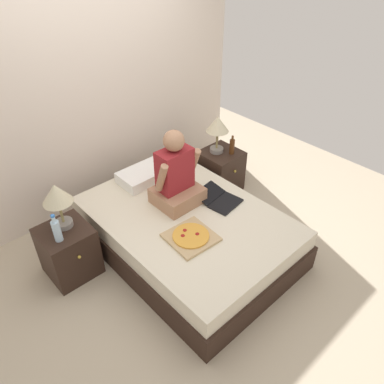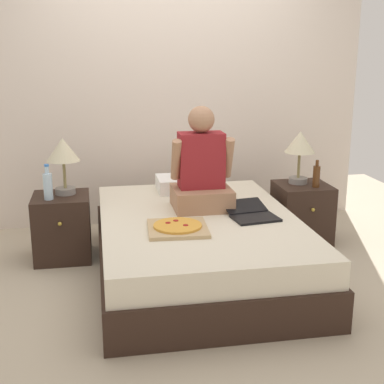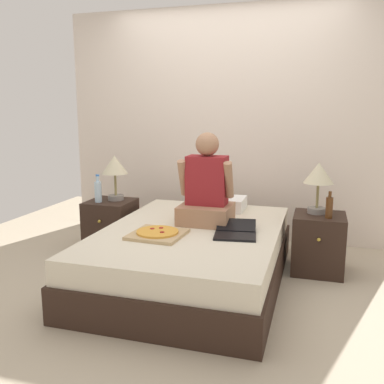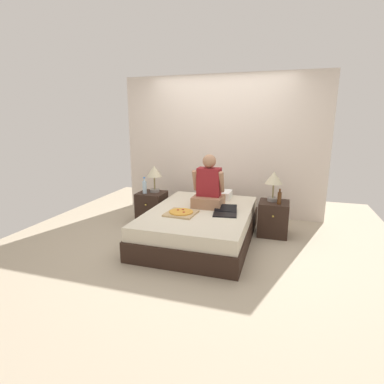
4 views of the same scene
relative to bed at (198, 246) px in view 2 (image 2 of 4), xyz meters
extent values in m
plane|color=tan|center=(0.00, 0.00, -0.22)|extent=(5.67, 5.67, 0.00)
cube|color=beige|center=(0.00, 1.39, 1.03)|extent=(3.67, 0.12, 2.50)
cube|color=black|center=(0.00, 0.00, -0.09)|extent=(1.46, 2.06, 0.27)
cube|color=beige|center=(0.00, 0.00, 0.14)|extent=(1.41, 2.00, 0.19)
cube|color=black|center=(-1.01, 0.52, 0.04)|extent=(0.44, 0.44, 0.52)
sphere|color=gold|center=(-1.01, 0.28, 0.14)|extent=(0.03, 0.03, 0.03)
cylinder|color=gray|center=(-0.97, 0.57, 0.32)|extent=(0.16, 0.16, 0.05)
cylinder|color=olive|center=(-0.97, 0.57, 0.46)|extent=(0.02, 0.02, 0.22)
cone|color=beige|center=(-0.97, 0.57, 0.66)|extent=(0.26, 0.26, 0.18)
cylinder|color=silver|center=(-1.09, 0.43, 0.40)|extent=(0.07, 0.07, 0.20)
cylinder|color=silver|center=(-1.09, 0.43, 0.53)|extent=(0.03, 0.03, 0.06)
cylinder|color=blue|center=(-1.09, 0.43, 0.56)|extent=(0.04, 0.04, 0.02)
cube|color=black|center=(1.01, 0.52, 0.04)|extent=(0.44, 0.44, 0.52)
sphere|color=gold|center=(1.01, 0.28, 0.14)|extent=(0.03, 0.03, 0.03)
cylinder|color=gray|center=(0.98, 0.57, 0.32)|extent=(0.16, 0.16, 0.05)
cylinder|color=olive|center=(0.98, 0.57, 0.46)|extent=(0.02, 0.02, 0.22)
cone|color=beige|center=(0.98, 0.57, 0.66)|extent=(0.26, 0.26, 0.18)
cylinder|color=#512D14|center=(1.08, 0.42, 0.39)|extent=(0.06, 0.06, 0.18)
cylinder|color=#512D14|center=(1.08, 0.42, 0.50)|extent=(0.03, 0.03, 0.05)
cube|color=white|center=(0.05, 0.75, 0.29)|extent=(0.52, 0.34, 0.12)
cube|color=#A37556|center=(0.07, 0.21, 0.31)|extent=(0.44, 0.40, 0.16)
cube|color=maroon|center=(0.07, 0.24, 0.60)|extent=(0.34, 0.20, 0.42)
sphere|color=#A37556|center=(0.07, 0.24, 0.91)|extent=(0.20, 0.20, 0.20)
cylinder|color=#A37556|center=(-0.13, 0.19, 0.62)|extent=(0.07, 0.18, 0.32)
cylinder|color=#A37556|center=(0.27, 0.19, 0.62)|extent=(0.07, 0.18, 0.32)
cube|color=black|center=(0.39, -0.15, 0.24)|extent=(0.35, 0.26, 0.02)
cube|color=black|center=(0.36, 0.06, 0.27)|extent=(0.34, 0.24, 0.06)
cube|color=tan|center=(-0.20, -0.27, 0.24)|extent=(0.42, 0.42, 0.03)
cylinder|color=gold|center=(-0.20, -0.27, 0.26)|extent=(0.33, 0.33, 0.02)
cylinder|color=maroon|center=(-0.26, -0.23, 0.27)|extent=(0.04, 0.04, 0.00)
cylinder|color=maroon|center=(-0.15, -0.30, 0.27)|extent=(0.04, 0.04, 0.00)
cylinder|color=maroon|center=(-0.20, -0.19, 0.27)|extent=(0.04, 0.04, 0.00)
camera|label=1|loc=(-1.84, -2.08, 2.54)|focal=35.00mm
camera|label=2|loc=(-0.71, -3.66, 1.43)|focal=50.00mm
camera|label=3|loc=(0.98, -3.27, 1.21)|focal=40.00mm
camera|label=4|loc=(1.13, -4.00, 1.50)|focal=28.00mm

